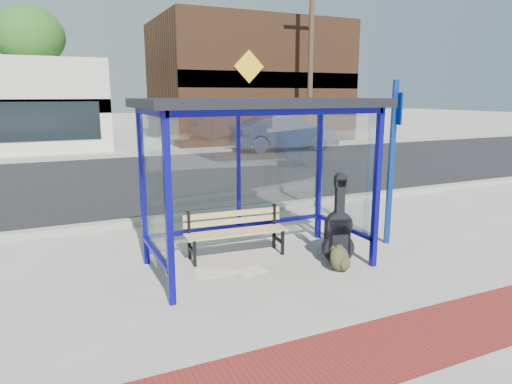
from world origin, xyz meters
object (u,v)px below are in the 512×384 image
guitar_bag (338,233)px  suitcase (336,236)px  bench (235,230)px  backpack (340,259)px  parked_car (284,133)px  fire_hydrant (338,137)px

guitar_bag → suitcase: guitar_bag is taller
bench → guitar_bag: (1.27, -0.93, 0.05)m
guitar_bag → backpack: bearing=-103.7°
bench → backpack: 1.67m
bench → parked_car: (7.26, 11.88, 0.36)m
guitar_bag → parked_car: bearing=79.5°
parked_car → guitar_bag: bearing=159.8°
bench → parked_car: bearing=62.5°
guitar_bag → parked_car: (5.99, 12.81, 0.31)m
guitar_bag → parked_car: parked_car is taller
suitcase → parked_car: size_ratio=0.12×
guitar_bag → fire_hydrant: size_ratio=1.85×
backpack → parked_car: size_ratio=0.08×
bench → suitcase: 1.61m
fire_hydrant → bench: bearing=-130.0°
bench → guitar_bag: bearing=-32.3°
guitar_bag → fire_hydrant: (9.73, 14.02, -0.09)m
guitar_bag → parked_car: 14.14m
guitar_bag → suitcase: (0.25, 0.42, -0.21)m
parked_car → fire_hydrant: (3.75, 1.22, -0.41)m
suitcase → parked_car: (5.74, 12.38, 0.52)m
guitar_bag → backpack: (-0.15, -0.28, -0.29)m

